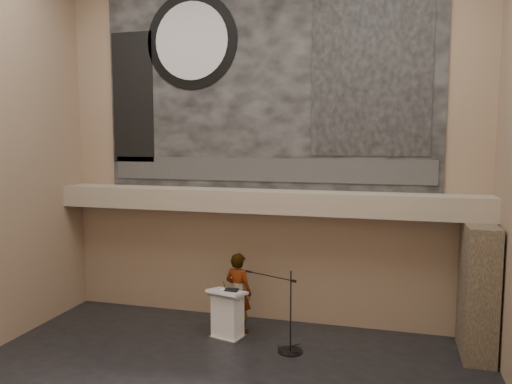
% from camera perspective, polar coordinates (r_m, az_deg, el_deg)
% --- Properties ---
extents(wall_back, '(10.00, 0.02, 8.50)m').
position_cam_1_polar(wall_back, '(11.81, 1.03, 5.48)').
color(wall_back, '#90755B').
rests_on(wall_back, floor).
extents(wall_front, '(10.00, 0.02, 8.50)m').
position_cam_1_polar(wall_front, '(4.52, -25.06, 3.68)').
color(wall_front, '#90755B').
rests_on(wall_front, floor).
extents(soffit, '(10.00, 0.80, 0.50)m').
position_cam_1_polar(soffit, '(11.51, 0.53, -1.03)').
color(soffit, gray).
rests_on(soffit, wall_back).
extents(sprinkler_left, '(0.04, 0.04, 0.06)m').
position_cam_1_polar(sprinkler_left, '(12.01, -6.94, -2.12)').
color(sprinkler_left, '#B2893D').
rests_on(sprinkler_left, soffit).
extents(sprinkler_right, '(0.04, 0.04, 0.06)m').
position_cam_1_polar(sprinkler_right, '(11.17, 9.93, -2.80)').
color(sprinkler_right, '#B2893D').
rests_on(sprinkler_right, soffit).
extents(banner, '(8.00, 0.05, 5.00)m').
position_cam_1_polar(banner, '(11.85, 1.01, 12.50)').
color(banner, black).
rests_on(banner, wall_back).
extents(banner_text_strip, '(7.76, 0.02, 0.55)m').
position_cam_1_polar(banner_text_strip, '(11.77, 0.94, 2.55)').
color(banner_text_strip, '#2F2F2F').
rests_on(banner_text_strip, banner).
extents(banner_clock_rim, '(2.30, 0.02, 2.30)m').
position_cam_1_polar(banner_clock_rim, '(12.53, -7.38, 16.74)').
color(banner_clock_rim, black).
rests_on(banner_clock_rim, banner).
extents(banner_clock_face, '(1.84, 0.02, 1.84)m').
position_cam_1_polar(banner_clock_face, '(12.51, -7.42, 16.75)').
color(banner_clock_face, silver).
rests_on(banner_clock_face, banner).
extents(banner_building_print, '(2.60, 0.02, 3.60)m').
position_cam_1_polar(banner_building_print, '(11.47, 12.97, 13.06)').
color(banner_building_print, black).
rests_on(banner_building_print, banner).
extents(banner_brick_print, '(1.10, 0.02, 3.20)m').
position_cam_1_polar(banner_brick_print, '(13.05, -13.90, 10.42)').
color(banner_brick_print, black).
rests_on(banner_brick_print, banner).
extents(stone_pier, '(0.60, 1.40, 2.70)m').
position_cam_1_polar(stone_pier, '(11.16, 24.03, -10.22)').
color(stone_pier, '#423628').
rests_on(stone_pier, floor).
extents(lectern, '(0.89, 0.73, 1.14)m').
position_cam_1_polar(lectern, '(11.24, -3.27, -13.82)').
color(lectern, silver).
rests_on(lectern, floor).
extents(binder, '(0.28, 0.23, 0.04)m').
position_cam_1_polar(binder, '(11.02, -2.81, -11.13)').
color(binder, black).
rests_on(binder, lectern).
extents(papers, '(0.26, 0.30, 0.00)m').
position_cam_1_polar(papers, '(11.05, -3.94, -11.18)').
color(papers, white).
rests_on(papers, lectern).
extents(speaker_person, '(0.77, 0.61, 1.83)m').
position_cam_1_polar(speaker_person, '(11.52, -2.02, -11.41)').
color(speaker_person, silver).
rests_on(speaker_person, floor).
extents(mic_stand, '(1.34, 0.71, 1.71)m').
position_cam_1_polar(mic_stand, '(10.76, 3.78, -16.48)').
color(mic_stand, black).
rests_on(mic_stand, floor).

